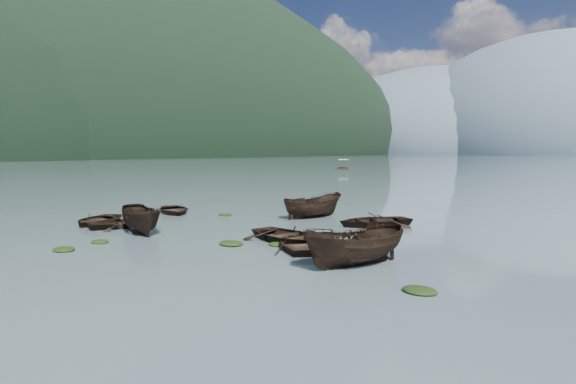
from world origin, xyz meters
The scene contains 22 objects.
ground_plane centered at (0.00, 0.00, 0.00)m, with size 2400.00×2400.00×0.00m, color #4E5E62.
left_ridge_far centered at (-480.00, 250.00, 0.00)m, with size 560.00×1400.00×380.00m, color black.
haze_mtn_a centered at (-260.00, 900.00, 0.00)m, with size 520.00×520.00×280.00m, color #475666.
haze_mtn_b centered at (-60.00, 900.00, 0.00)m, with size 520.00×520.00×340.00m, color #475666.
rowboat_0 centered at (-9.82, 4.45, 0.00)m, with size 2.97×4.16×0.86m, color black.
rowboat_1 centered at (-7.16, 4.63, 0.00)m, with size 3.00×4.20×0.87m, color black.
rowboat_2 centered at (-4.54, 3.94, 0.00)m, with size 1.81×4.80×1.85m, color black.
rowboat_3 centered at (5.07, 5.76, 0.00)m, with size 2.86×4.00×0.83m, color black.
rowboat_4 centered at (3.59, 6.74, 0.00)m, with size 3.36×4.71×0.98m, color black.
rowboat_5 centered at (8.82, 4.23, 0.00)m, with size 1.86×4.96×1.91m, color black.
rowboat_6 centered at (-9.62, 10.59, 0.00)m, with size 3.05×4.27×0.88m, color black.
rowboat_7 centered at (5.21, 13.98, 0.00)m, with size 3.41×4.78×0.99m, color black.
rowboat_8 centered at (0.25, 14.69, 0.00)m, with size 1.84×4.90×1.89m, color black.
weed_clump_0 centered at (-3.64, -1.09, 0.00)m, with size 1.13×0.93×0.25m, color black.
weed_clump_1 centered at (-3.97, 0.96, 0.00)m, with size 1.00×0.80×0.22m, color black.
weed_clump_2 centered at (1.87, 4.43, 0.00)m, with size 1.30×1.04×0.28m, color black.
weed_clump_3 centered at (3.86, 5.67, 0.00)m, with size 1.01×0.86×0.23m, color black.
weed_clump_4 centered at (12.11, 2.41, 0.00)m, with size 1.18×0.94×0.24m, color black.
weed_clump_5 centered at (-8.04, 7.16, 0.00)m, with size 1.17×0.95×0.25m, color black.
weed_clump_6 centered at (-5.54, 11.91, 0.00)m, with size 1.06×0.88×0.22m, color black.
weed_clump_7 centered at (4.13, 9.09, 0.00)m, with size 1.02×0.82×0.22m, color black.
pontoon_left centered at (-40.11, 94.30, 0.00)m, with size 2.73×6.54×2.51m, color black, non-canonical shape.
Camera 1 is at (16.89, -11.92, 4.64)m, focal length 28.00 mm.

